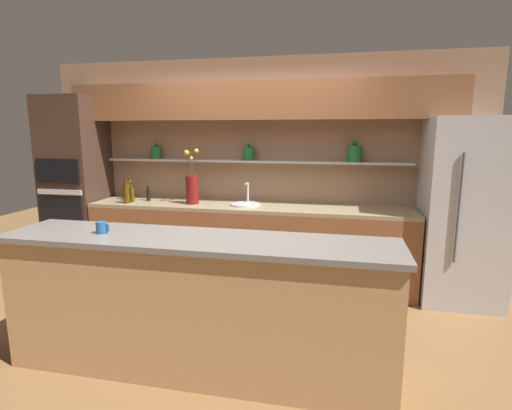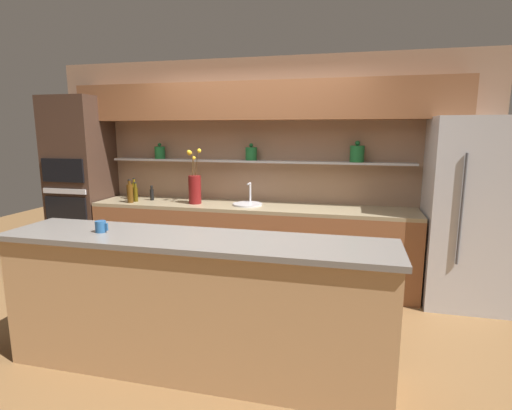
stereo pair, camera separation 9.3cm
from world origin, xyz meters
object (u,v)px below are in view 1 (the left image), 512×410
Objects in this scene: oven_tower at (77,185)px; bottle_oil_0 at (130,190)px; refrigerator at (463,212)px; bottle_oil_4 at (125,192)px; bottle_sauce_5 at (148,194)px; sink_fixture at (245,203)px; coffee_mug at (102,228)px; bottle_oil_2 at (132,194)px; bottle_spirit_3 at (126,193)px; bottle_sauce_1 at (128,195)px; flower_vase at (192,187)px.

oven_tower reaches higher than bottle_oil_0.
refrigerator is 3.82m from bottle_oil_0.
bottle_oil_4 is 0.33m from bottle_sauce_5.
sink_fixture is 1.96m from coffee_mug.
bottle_oil_2 reaches higher than bottle_sauce_5.
sink_fixture is at bearing 7.44° from bottle_spirit_3.
coffee_mug is at bearing -148.38° from refrigerator.
coffee_mug is at bearing -65.43° from bottle_sauce_1.
bottle_spirit_3 is at bearing -170.54° from flower_vase.
bottle_sauce_1 is 1.00× the size of bottle_sauce_5.
bottle_spirit_3 reaches higher than bottle_oil_2.
bottle_oil_2 is 1.29× the size of bottle_sauce_5.
bottle_sauce_1 is at bearing -68.72° from bottle_oil_0.
sink_fixture is at bearing 4.13° from bottle_oil_2.
sink_fixture is at bearing -4.69° from bottle_oil_0.
coffee_mug is at bearing -49.81° from oven_tower.
bottle_oil_4 is (-3.85, 0.11, 0.07)m from refrigerator.
bottle_oil_0 is 2.61× the size of coffee_mug.
bottle_sauce_1 is at bearing 159.59° from bottle_oil_2.
bottle_oil_4 is at bearing 173.00° from flower_vase.
refrigerator is at bearing 0.12° from flower_vase.
bottle_sauce_5 is at bearing -5.32° from bottle_oil_4.
coffee_mug is (0.77, -1.67, 0.03)m from bottle_spirit_3.
bottle_sauce_1 is 0.66× the size of bottle_spirit_3.
oven_tower is 8.47× the size of bottle_oil_0.
oven_tower is 2.19m from sink_fixture.
flower_vase is 0.94m from bottle_oil_4.
bottle_sauce_1 is 0.76× the size of bottle_oil_4.
bottle_oil_0 is 0.07m from bottle_oil_4.
sink_fixture is 1.45m from bottle_sauce_1.
bottle_sauce_1 and bottle_sauce_5 have the same top height.
bottle_oil_4 is at bearing 129.55° from bottle_sauce_1.
bottle_sauce_1 is at bearing -4.82° from oven_tower.
flower_vase reaches higher than bottle_sauce_5.
refrigerator is at bearing 0.80° from bottle_oil_2.
bottle_sauce_5 is (0.15, 0.13, -0.02)m from bottle_oil_2.
bottle_spirit_3 is 0.29m from bottle_oil_4.
bottle_oil_2 is 0.09m from bottle_spirit_3.
flower_vase is 2.71× the size of bottle_oil_2.
flower_vase is 1.88× the size of sink_fixture.
bottle_oil_2 is at bearing -175.87° from sink_fixture.
bottle_sauce_5 is (0.33, -0.03, -0.02)m from bottle_oil_4.
bottle_oil_0 is at bearing 11.58° from oven_tower.
refrigerator is at bearing -0.47° from oven_tower.
oven_tower is 0.81m from bottle_spirit_3.
bottle_oil_2 is at bearing -179.20° from refrigerator.
oven_tower reaches higher than bottle_spirit_3.
flower_vase is 2.29× the size of bottle_spirit_3.
bottle_oil_0 is 1.40× the size of bottle_sauce_1.
bottle_oil_2 is at bearing -6.20° from oven_tower.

